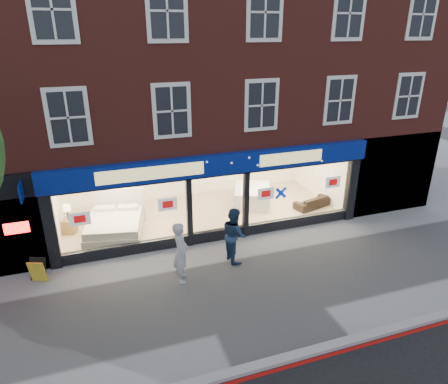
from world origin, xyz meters
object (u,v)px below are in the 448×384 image
display_bed (115,225)px  pedestrian_blue (234,234)px  mattress_stack (252,195)px  sofa (312,202)px  a_board (38,270)px  pedestrian_grey (181,252)px

display_bed → pedestrian_blue: bearing=-27.1°
display_bed → mattress_stack: bearing=21.2°
display_bed → sofa: size_ratio=1.67×
mattress_stack → pedestrian_blue: pedestrian_blue is taller
sofa → a_board: bearing=-4.3°
mattress_stack → pedestrian_grey: (-4.17, -4.43, 0.50)m
display_bed → pedestrian_grey: size_ratio=1.43×
display_bed → mattress_stack: (5.84, 0.95, -0.01)m
pedestrian_grey → pedestrian_blue: bearing=-63.8°
sofa → a_board: size_ratio=2.18×
display_bed → pedestrian_blue: 4.63m
pedestrian_grey → pedestrian_blue: size_ratio=1.04×
pedestrian_grey → display_bed: bearing=34.8°
pedestrian_blue → pedestrian_grey: bearing=102.9°
sofa → a_board: (-10.56, -1.95, 0.04)m
a_board → sofa: bearing=31.2°
display_bed → mattress_stack: 5.91m
sofa → pedestrian_blue: (-4.53, -2.68, 0.59)m
display_bed → a_board: display_bed is taller
mattress_stack → pedestrian_grey: pedestrian_grey is taller
mattress_stack → a_board: bearing=-159.4°
mattress_stack → pedestrian_grey: bearing=-133.3°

